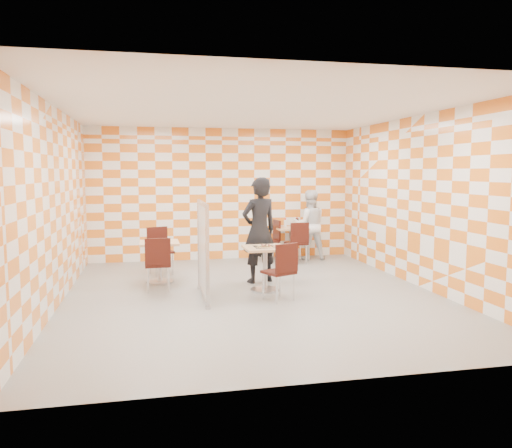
% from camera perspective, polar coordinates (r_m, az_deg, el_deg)
% --- Properties ---
extents(room_shell, '(7.00, 7.00, 7.00)m').
position_cam_1_polar(room_shell, '(8.58, -1.12, 2.54)').
color(room_shell, gray).
rests_on(room_shell, ground).
extents(main_table, '(0.70, 0.70, 0.75)m').
position_cam_1_polar(main_table, '(8.48, 1.05, -4.25)').
color(main_table, tan).
rests_on(main_table, ground).
extents(second_table, '(0.70, 0.70, 0.75)m').
position_cam_1_polar(second_table, '(11.46, 4.00, -1.58)').
color(second_table, tan).
rests_on(second_table, ground).
extents(empty_table, '(0.70, 0.70, 0.75)m').
position_cam_1_polar(empty_table, '(9.26, -10.97, -3.48)').
color(empty_table, tan).
rests_on(empty_table, ground).
extents(chair_main_front, '(0.56, 0.56, 0.92)m').
position_cam_1_polar(chair_main_front, '(7.76, 3.03, -4.95)').
color(chair_main_front, '#330F0A').
rests_on(chair_main_front, ground).
extents(chair_second_front, '(0.46, 0.47, 0.92)m').
position_cam_1_polar(chair_second_front, '(10.90, 4.80, -1.79)').
color(chair_second_front, '#330F0A').
rests_on(chair_second_front, ground).
extents(chair_second_side, '(0.47, 0.46, 0.92)m').
position_cam_1_polar(chair_second_side, '(11.33, 1.88, -1.47)').
color(chair_second_side, '#330F0A').
rests_on(chair_second_side, ground).
extents(chair_empty_near, '(0.43, 0.44, 0.92)m').
position_cam_1_polar(chair_empty_near, '(8.52, -11.17, -4.07)').
color(chair_empty_near, '#330F0A').
rests_on(chair_empty_near, ground).
extents(chair_empty_far, '(0.54, 0.55, 0.92)m').
position_cam_1_polar(chair_empty_far, '(10.04, -10.99, -2.55)').
color(chair_empty_far, '#330F0A').
rests_on(chair_empty_far, ground).
extents(partition, '(0.08, 1.38, 1.55)m').
position_cam_1_polar(partition, '(7.95, -6.08, -2.92)').
color(partition, white).
rests_on(partition, ground).
extents(man_dark, '(0.81, 0.66, 1.92)m').
position_cam_1_polar(man_dark, '(9.06, 0.37, -0.71)').
color(man_dark, black).
rests_on(man_dark, ground).
extents(man_white, '(0.84, 0.68, 1.60)m').
position_cam_1_polar(man_white, '(11.52, 6.11, -0.09)').
color(man_white, white).
rests_on(man_white, ground).
extents(pizza_on_foil, '(0.40, 0.40, 0.04)m').
position_cam_1_polar(pizza_on_foil, '(8.42, 1.07, -2.53)').
color(pizza_on_foil, silver).
rests_on(pizza_on_foil, main_table).
extents(sport_bottle, '(0.06, 0.06, 0.20)m').
position_cam_1_polar(sport_bottle, '(11.54, 3.36, 0.12)').
color(sport_bottle, white).
rests_on(sport_bottle, second_table).
extents(soda_bottle, '(0.07, 0.07, 0.23)m').
position_cam_1_polar(soda_bottle, '(11.49, 4.71, 0.17)').
color(soda_bottle, black).
rests_on(soda_bottle, second_table).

